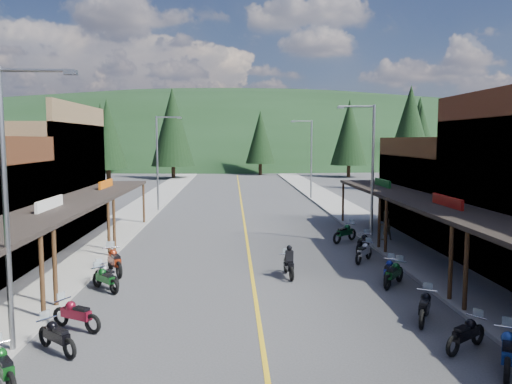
{
  "coord_description": "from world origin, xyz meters",
  "views": [
    {
      "loc": [
        -0.87,
        -19.89,
        6.05
      ],
      "look_at": [
        0.52,
        9.11,
        3.0
      ],
      "focal_mm": 35.0,
      "sensor_mm": 36.0,
      "label": 1
    }
  ],
  "objects": [
    {
      "name": "streetlight_1",
      "position": [
        -6.95,
        22.0,
        4.46
      ],
      "size": [
        2.16,
        0.18,
        8.0
      ],
      "color": "gray",
      "rests_on": "ground"
    },
    {
      "name": "ground",
      "position": [
        0.0,
        0.0,
        0.0
      ],
      "size": [
        220.0,
        220.0,
        0.0
      ],
      "primitive_type": "plane",
      "color": "#38383A",
      "rests_on": "ground"
    },
    {
      "name": "pine_8",
      "position": [
        -22.0,
        40.0,
        5.98
      ],
      "size": [
        4.48,
        4.48,
        10.0
      ],
      "color": "black",
      "rests_on": "ground"
    },
    {
      "name": "pine_6",
      "position": [
        46.0,
        64.0,
        6.48
      ],
      "size": [
        5.04,
        5.04,
        11.0
      ],
      "color": "black",
      "rests_on": "ground"
    },
    {
      "name": "bike_east_10",
      "position": [
        6.14,
        6.12,
        0.58
      ],
      "size": [
        1.65,
        2.07,
        1.15
      ],
      "primitive_type": null,
      "rotation": [
        0.0,
        0.0,
        -0.56
      ],
      "color": "black",
      "rests_on": "ground"
    },
    {
      "name": "pine_5",
      "position": [
        34.0,
        72.0,
        7.99
      ],
      "size": [
        6.72,
        6.72,
        14.0
      ],
      "color": "black",
      "rests_on": "ground"
    },
    {
      "name": "bike_west_9",
      "position": [
        -6.19,
        2.4,
        0.67
      ],
      "size": [
        1.72,
        2.45,
        1.34
      ],
      "primitive_type": null,
      "rotation": [
        0.0,
        0.0,
        0.45
      ],
      "color": "maroon",
      "rests_on": "ground"
    },
    {
      "name": "bike_east_9",
      "position": [
        5.64,
        4.1,
        0.55
      ],
      "size": [
        1.65,
        1.94,
        1.1
      ],
      "primitive_type": null,
      "rotation": [
        0.0,
        0.0,
        -0.63
      ],
      "color": "#A4A3A8",
      "rests_on": "ground"
    },
    {
      "name": "sidewalk_east",
      "position": [
        8.7,
        20.0,
        0.07
      ],
      "size": [
        3.4,
        94.0,
        0.15
      ],
      "primitive_type": "cube",
      "color": "gray",
      "rests_on": "ground"
    },
    {
      "name": "pine_3",
      "position": [
        4.0,
        66.0,
        6.48
      ],
      "size": [
        5.04,
        5.04,
        11.0
      ],
      "color": "black",
      "rests_on": "ground"
    },
    {
      "name": "pine_7",
      "position": [
        -32.0,
        76.0,
        7.24
      ],
      "size": [
        5.88,
        5.88,
        12.5
      ],
      "color": "black",
      "rests_on": "ground"
    },
    {
      "name": "sidewalk_west",
      "position": [
        -8.7,
        20.0,
        0.07
      ],
      "size": [
        3.4,
        94.0,
        0.15
      ],
      "primitive_type": "cube",
      "color": "gray",
      "rests_on": "ground"
    },
    {
      "name": "bike_west_7",
      "position": [
        -5.98,
        -0.13,
        0.53
      ],
      "size": [
        1.74,
        1.78,
        1.07
      ],
      "primitive_type": null,
      "rotation": [
        0.0,
        0.0,
        0.76
      ],
      "color": "#0C3E14",
      "rests_on": "ground"
    },
    {
      "name": "bike_east_5",
      "position": [
        5.82,
        -6.39,
        0.54
      ],
      "size": [
        1.9,
        1.6,
        1.08
      ],
      "primitive_type": null,
      "rotation": [
        0.0,
        0.0,
        -0.96
      ],
      "color": "black",
      "rests_on": "ground"
    },
    {
      "name": "bike_east_8",
      "position": [
        5.79,
        0.63,
        0.54
      ],
      "size": [
        1.39,
        1.96,
        1.07
      ],
      "primitive_type": null,
      "rotation": [
        0.0,
        0.0,
        -0.46
      ],
      "color": "navy",
      "rests_on": "ground"
    },
    {
      "name": "pine_9",
      "position": [
        24.0,
        45.0,
        6.38
      ],
      "size": [
        4.93,
        4.93,
        10.8
      ],
      "color": "black",
      "rests_on": "ground"
    },
    {
      "name": "pine_1",
      "position": [
        -24.0,
        70.0,
        7.24
      ],
      "size": [
        5.88,
        5.88,
        12.5
      ],
      "color": "black",
      "rests_on": "ground"
    },
    {
      "name": "bike_east_4",
      "position": [
        6.27,
        -7.76,
        0.61
      ],
      "size": [
        1.69,
        2.22,
        1.23
      ],
      "primitive_type": null,
      "rotation": [
        0.0,
        0.0,
        -0.52
      ],
      "color": "navy",
      "rests_on": "ground"
    },
    {
      "name": "bike_east_11",
      "position": [
        5.78,
        8.9,
        0.62
      ],
      "size": [
        2.09,
        2.01,
        1.24
      ],
      "primitive_type": null,
      "rotation": [
        0.0,
        0.0,
        -0.82
      ],
      "color": "#0B371A",
      "rests_on": "ground"
    },
    {
      "name": "streetlight_0",
      "position": [
        -6.95,
        -6.0,
        4.46
      ],
      "size": [
        2.16,
        0.18,
        8.0
      ],
      "color": "gray",
      "rests_on": "ground"
    },
    {
      "name": "shop_west_3",
      "position": [
        -13.78,
        11.3,
        3.52
      ],
      "size": [
        10.9,
        10.2,
        8.2
      ],
      "color": "brown",
      "rests_on": "ground"
    },
    {
      "name": "bike_west_4",
      "position": [
        -6.49,
        -7.94,
        0.56
      ],
      "size": [
        1.73,
        1.97,
        1.13
      ],
      "primitive_type": null,
      "rotation": [
        0.0,
        0.0,
        0.66
      ],
      "color": "#0E4715",
      "rests_on": "ground"
    },
    {
      "name": "bike_east_6",
      "position": [
        5.51,
        -4.11,
        0.57
      ],
      "size": [
        1.52,
        2.06,
        1.13
      ],
      "primitive_type": null,
      "rotation": [
        0.0,
        0.0,
        -0.49
      ],
      "color": "black",
      "rests_on": "ground"
    },
    {
      "name": "pine_2",
      "position": [
        -10.0,
        58.0,
        7.99
      ],
      "size": [
        6.72,
        6.72,
        14.0
      ],
      "color": "black",
      "rests_on": "ground"
    },
    {
      "name": "bike_west_6",
      "position": [
        -5.85,
        -4.27,
        0.56
      ],
      "size": [
        2.03,
        1.54,
        1.12
      ],
      "primitive_type": null,
      "rotation": [
        0.0,
        0.0,
        1.05
      ],
      "color": "maroon",
      "rests_on": "ground"
    },
    {
      "name": "bike_east_7",
      "position": [
        5.81,
        -0.01,
        0.57
      ],
      "size": [
        1.75,
        1.98,
        1.14
      ],
      "primitive_type": null,
      "rotation": [
        0.0,
        0.0,
        -0.66
      ],
      "color": "#0B3715",
      "rests_on": "ground"
    },
    {
      "name": "bike_west_8",
      "position": [
        -6.05,
        0.41,
        0.53
      ],
      "size": [
        1.71,
        1.82,
        1.07
      ],
      "primitive_type": null,
      "rotation": [
        0.0,
        0.0,
        0.72
      ],
      "color": "gray",
      "rests_on": "ground"
    },
    {
      "name": "centerline",
      "position": [
        0.0,
        20.0,
        0.01
      ],
      "size": [
        0.15,
        90.0,
        0.01
      ],
      "primitive_type": "cube",
      "color": "gold",
      "rests_on": "ground"
    },
    {
      "name": "streetlight_2",
      "position": [
        6.95,
        8.0,
        4.46
      ],
      "size": [
        2.16,
        0.18,
        8.0
      ],
      "color": "gray",
      "rests_on": "ground"
    },
    {
      "name": "shop_east_3",
      "position": [
        13.75,
        11.3,
        2.53
      ],
      "size": [
        10.9,
        10.2,
        6.2
      ],
      "color": "#4C2D16",
      "rests_on": "ground"
    },
    {
      "name": "streetlight_3",
      "position": [
        6.95,
        30.0,
        4.46
      ],
      "size": [
        2.16,
        0.18,
        8.0
      ],
      "color": "gray",
      "rests_on": "ground"
    },
    {
      "name": "rider_on_bike",
      "position": [
        1.61,
        1.55,
        0.6
      ],
      "size": [
        0.79,
        1.99,
        1.49
      ],
      "rotation": [
        0.0,
        0.0,
        0.07
      ],
      "color": "black",
      "rests_on": "ground"
    },
    {
      "name": "bike_west_5",
      "position": [
        -5.88,
        -5.99,
        0.54
      ],
      "size": [
        1.81,
        1.72,
        1.07
      ],
      "primitive_type": null,
      "rotation": [
        0.0,
        0.0,
        0.84
      ],
      "color": "black",
      "rests_on": "ground"
    },
    {
      "name": "pine_4",
      "position": [
        18.0,
        60.0,
        7.24
      ],
      "size": [
        5.88,
        5.88,
        12.5
      ],
      "color": "black",
      "rests_on": "ground"
    },
    {
      "name": "pine_11",
      "position": [
        20.0,
        38.0,
        7.19
      ],
      "size": [
        5.82,
        5.82,
        12.4
      ],
      "color": "black",
      "rests_on": "ground"
    },
    {
      "name": "pedestrian_east_b",
      "position": [
        8.15,
        8.77,
        1.02
      ],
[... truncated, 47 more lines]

